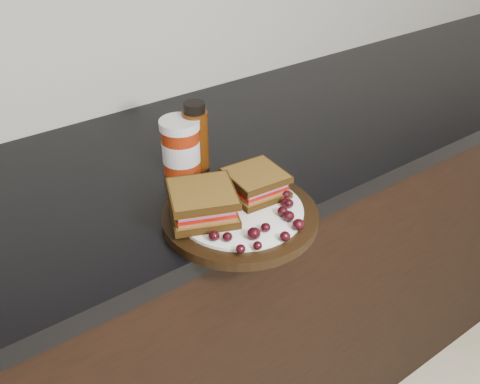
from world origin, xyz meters
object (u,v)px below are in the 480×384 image
object	(u,v)px
plate	(240,216)
condiment_jar	(181,147)
sandwich_left	(203,203)
oil_bottle	(196,136)

from	to	relation	value
plate	condiment_jar	world-z (taller)	condiment_jar
plate	condiment_jar	size ratio (longest dim) A/B	2.38
condiment_jar	plate	bearing A→B (deg)	-90.78
sandwich_left	condiment_jar	distance (m)	0.19
sandwich_left	oil_bottle	xyz separation A→B (m)	(0.10, 0.18, 0.02)
condiment_jar	oil_bottle	xyz separation A→B (m)	(0.04, 0.00, 0.01)
sandwich_left	condiment_jar	size ratio (longest dim) A/B	0.96
plate	condiment_jar	distance (m)	0.21
plate	sandwich_left	world-z (taller)	sandwich_left
oil_bottle	plate	bearing A→B (deg)	-100.93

